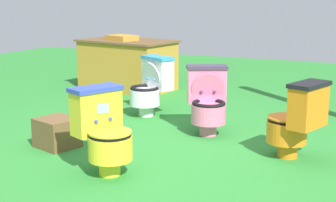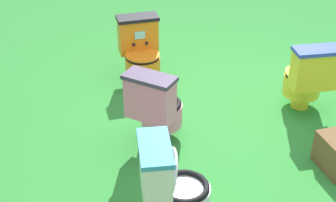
{
  "view_description": "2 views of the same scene",
  "coord_description": "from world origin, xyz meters",
  "px_view_note": "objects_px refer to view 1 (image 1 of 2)",
  "views": [
    {
      "loc": [
        1.93,
        -4.17,
        1.5
      ],
      "look_at": [
        -0.26,
        0.53,
        0.36
      ],
      "focal_mm": 53.4,
      "sensor_mm": 36.0,
      "label": 1
    },
    {
      "loc": [
        -2.95,
        2.66,
        2.64
      ],
      "look_at": [
        0.14,
        0.59,
        0.37
      ],
      "focal_mm": 52.54,
      "sensor_mm": 36.0,
      "label": 2
    }
  ],
  "objects_px": {
    "toilet_white": "(151,86)",
    "toilet_yellow": "(104,130)",
    "small_crate": "(57,133)",
    "toilet_pink": "(208,100)",
    "toilet_orange": "(296,120)",
    "vendor_table": "(127,64)"
  },
  "relations": [
    {
      "from": "toilet_white",
      "to": "toilet_yellow",
      "type": "bearing_deg",
      "value": 132.57
    },
    {
      "from": "toilet_orange",
      "to": "vendor_table",
      "type": "xyz_separation_m",
      "value": [
        -3.07,
        2.32,
        0.02
      ]
    },
    {
      "from": "toilet_white",
      "to": "vendor_table",
      "type": "bearing_deg",
      "value": -24.55
    },
    {
      "from": "toilet_pink",
      "to": "toilet_white",
      "type": "xyz_separation_m",
      "value": [
        -0.92,
        0.47,
        0.0
      ]
    },
    {
      "from": "toilet_white",
      "to": "toilet_yellow",
      "type": "height_order",
      "value": "same"
    },
    {
      "from": "toilet_orange",
      "to": "toilet_white",
      "type": "bearing_deg",
      "value": 82.97
    },
    {
      "from": "toilet_orange",
      "to": "toilet_yellow",
      "type": "relative_size",
      "value": 1.0
    },
    {
      "from": "toilet_orange",
      "to": "vendor_table",
      "type": "bearing_deg",
      "value": 71.36
    },
    {
      "from": "toilet_pink",
      "to": "toilet_orange",
      "type": "xyz_separation_m",
      "value": [
        1.02,
        -0.46,
        -0.0
      ]
    },
    {
      "from": "vendor_table",
      "to": "toilet_white",
      "type": "bearing_deg",
      "value": -51.15
    },
    {
      "from": "toilet_pink",
      "to": "toilet_orange",
      "type": "height_order",
      "value": "same"
    },
    {
      "from": "toilet_yellow",
      "to": "small_crate",
      "type": "bearing_deg",
      "value": -92.68
    },
    {
      "from": "toilet_yellow",
      "to": "vendor_table",
      "type": "distance_m",
      "value": 3.76
    },
    {
      "from": "vendor_table",
      "to": "small_crate",
      "type": "xyz_separation_m",
      "value": [
        0.88,
        -2.95,
        -0.25
      ]
    },
    {
      "from": "toilet_white",
      "to": "small_crate",
      "type": "xyz_separation_m",
      "value": [
        -0.24,
        -1.56,
        -0.23
      ]
    },
    {
      "from": "small_crate",
      "to": "toilet_pink",
      "type": "bearing_deg",
      "value": 42.9
    },
    {
      "from": "toilet_orange",
      "to": "small_crate",
      "type": "distance_m",
      "value": 2.29
    },
    {
      "from": "small_crate",
      "to": "toilet_orange",
      "type": "bearing_deg",
      "value": 15.98
    },
    {
      "from": "toilet_white",
      "to": "toilet_yellow",
      "type": "xyz_separation_m",
      "value": [
        0.56,
        -1.97,
        -0.0
      ]
    },
    {
      "from": "toilet_yellow",
      "to": "small_crate",
      "type": "distance_m",
      "value": 0.93
    },
    {
      "from": "toilet_yellow",
      "to": "vendor_table",
      "type": "xyz_separation_m",
      "value": [
        -1.68,
        3.36,
        0.02
      ]
    },
    {
      "from": "toilet_yellow",
      "to": "vendor_table",
      "type": "relative_size",
      "value": 0.46
    }
  ]
}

